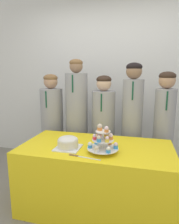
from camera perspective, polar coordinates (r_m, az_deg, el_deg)
wall_back at (r=3.22m, az=7.09°, el=9.48°), size 9.00×0.06×2.70m
table at (r=2.23m, az=1.86°, el=-18.09°), size 1.54×0.79×0.70m
round_cake at (r=2.01m, az=-6.18°, el=-8.60°), size 0.25×0.25×0.12m
cake_knife at (r=1.84m, az=-2.98°, el=-12.57°), size 0.31×0.06×0.01m
cupcake_stand at (r=1.89m, az=3.81°, el=-8.15°), size 0.30×0.30×0.27m
student_0 at (r=2.91m, az=-10.56°, el=-4.35°), size 0.31×0.32×1.42m
student_1 at (r=2.75m, az=-3.65°, el=-3.03°), size 0.30×0.30×1.62m
student_2 at (r=2.69m, az=3.93°, el=-5.55°), size 0.30×0.31×1.41m
student_3 at (r=2.62m, az=11.96°, el=-3.96°), size 0.26×0.26×1.56m
student_4 at (r=2.65m, az=20.33°, el=-5.30°), size 0.25×0.25×1.46m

